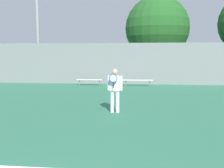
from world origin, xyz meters
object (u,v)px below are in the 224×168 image
object	(u,v)px
bench_courtside_far	(89,80)
tree_green_broad	(157,28)
light_pole_near_left	(37,17)
tennis_player	(115,88)
bench_courtside_near	(138,80)

from	to	relation	value
bench_courtside_far	tree_green_broad	world-z (taller)	tree_green_broad
bench_courtside_far	light_pole_near_left	size ratio (longest dim) A/B	0.21
tennis_player	tree_green_broad	distance (m)	16.11
light_pole_near_left	tree_green_broad	world-z (taller)	light_pole_near_left
tennis_player	bench_courtside_far	bearing A→B (deg)	114.08
tennis_player	light_pole_near_left	world-z (taller)	light_pole_near_left
tennis_player	light_pole_near_left	bearing A→B (deg)	131.33
tennis_player	light_pole_near_left	size ratio (longest dim) A/B	0.19
bench_courtside_near	tree_green_broad	bearing A→B (deg)	75.62
tennis_player	tree_green_broad	size ratio (longest dim) A/B	0.22
tennis_player	tree_green_broad	world-z (taller)	tree_green_broad
light_pole_near_left	bench_courtside_far	bearing A→B (deg)	-20.95
bench_courtside_near	bench_courtside_far	xyz separation A→B (m)	(-3.48, 0.00, -0.00)
tennis_player	bench_courtside_far	xyz separation A→B (m)	(-2.67, 8.74, -0.56)
bench_courtside_near	light_pole_near_left	size ratio (longest dim) A/B	0.24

